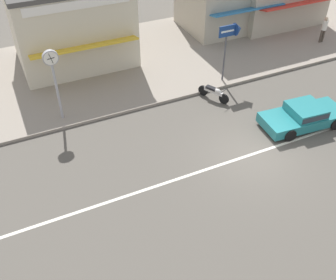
{
  "coord_description": "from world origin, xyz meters",
  "views": [
    {
      "loc": [
        -8.9,
        -10.3,
        11.48
      ],
      "look_at": [
        -3.38,
        1.59,
        0.8
      ],
      "focal_mm": 42.0,
      "sensor_mm": 36.0,
      "label": 1
    }
  ],
  "objects_px": {
    "arrow_signboard": "(235,33)",
    "shopfront_mid_block": "(71,22)",
    "pedestrian_mid_kerb": "(324,28)",
    "motorcycle_0": "(214,92)",
    "street_clock": "(53,68)",
    "sedan_teal_1": "(304,115)"
  },
  "relations": [
    {
      "from": "street_clock",
      "to": "sedan_teal_1",
      "type": "bearing_deg",
      "value": -26.64
    },
    {
      "from": "motorcycle_0",
      "to": "shopfront_mid_block",
      "type": "xyz_separation_m",
      "value": [
        -5.46,
        7.22,
        2.09
      ]
    },
    {
      "from": "arrow_signboard",
      "to": "motorcycle_0",
      "type": "bearing_deg",
      "value": -144.15
    },
    {
      "from": "sedan_teal_1",
      "to": "shopfront_mid_block",
      "type": "height_order",
      "value": "shopfront_mid_block"
    },
    {
      "from": "street_clock",
      "to": "arrow_signboard",
      "type": "relative_size",
      "value": 1.12
    },
    {
      "from": "arrow_signboard",
      "to": "pedestrian_mid_kerb",
      "type": "relative_size",
      "value": 1.92
    },
    {
      "from": "pedestrian_mid_kerb",
      "to": "motorcycle_0",
      "type": "bearing_deg",
      "value": -163.94
    },
    {
      "from": "street_clock",
      "to": "arrow_signboard",
      "type": "bearing_deg",
      "value": -1.17
    },
    {
      "from": "arrow_signboard",
      "to": "shopfront_mid_block",
      "type": "height_order",
      "value": "shopfront_mid_block"
    },
    {
      "from": "sedan_teal_1",
      "to": "shopfront_mid_block",
      "type": "bearing_deg",
      "value": 127.02
    },
    {
      "from": "motorcycle_0",
      "to": "arrow_signboard",
      "type": "bearing_deg",
      "value": 35.85
    },
    {
      "from": "sedan_teal_1",
      "to": "street_clock",
      "type": "relative_size",
      "value": 1.2
    },
    {
      "from": "motorcycle_0",
      "to": "street_clock",
      "type": "height_order",
      "value": "street_clock"
    },
    {
      "from": "motorcycle_0",
      "to": "shopfront_mid_block",
      "type": "relative_size",
      "value": 0.26
    },
    {
      "from": "motorcycle_0",
      "to": "pedestrian_mid_kerb",
      "type": "bearing_deg",
      "value": 16.06
    },
    {
      "from": "motorcycle_0",
      "to": "arrow_signboard",
      "type": "xyz_separation_m",
      "value": [
        1.82,
        1.31,
        2.43
      ]
    },
    {
      "from": "sedan_teal_1",
      "to": "street_clock",
      "type": "height_order",
      "value": "street_clock"
    },
    {
      "from": "motorcycle_0",
      "to": "shopfront_mid_block",
      "type": "distance_m",
      "value": 9.29
    },
    {
      "from": "sedan_teal_1",
      "to": "street_clock",
      "type": "distance_m",
      "value": 11.94
    },
    {
      "from": "street_clock",
      "to": "pedestrian_mid_kerb",
      "type": "relative_size",
      "value": 2.14
    },
    {
      "from": "shopfront_mid_block",
      "to": "motorcycle_0",
      "type": "bearing_deg",
      "value": -52.89
    },
    {
      "from": "street_clock",
      "to": "arrow_signboard",
      "type": "xyz_separation_m",
      "value": [
        9.48,
        -0.19,
        -0.02
      ]
    }
  ]
}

